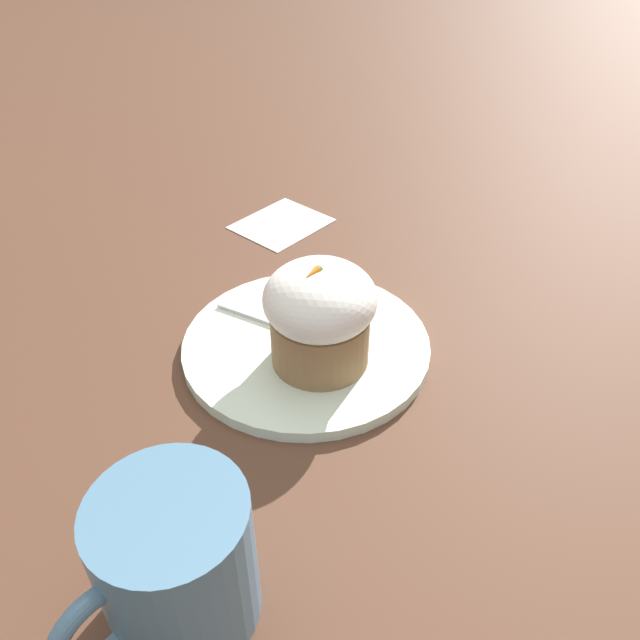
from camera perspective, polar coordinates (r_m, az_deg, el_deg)
ground_plane at (r=0.58m, az=-1.26°, el=-2.73°), size 4.00×4.00×0.00m
dessert_plate at (r=0.58m, az=-1.27°, el=-2.31°), size 0.23×0.23×0.01m
carrot_cake at (r=0.52m, az=-0.00°, el=0.52°), size 0.10×0.10×0.10m
spoon at (r=0.59m, az=-3.19°, el=-0.46°), size 0.04×0.11×0.01m
coffee_cup at (r=0.39m, az=-13.18°, el=-20.90°), size 0.13×0.09×0.10m
paper_napkin at (r=0.78m, az=-3.54°, el=8.81°), size 0.11×0.09×0.00m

